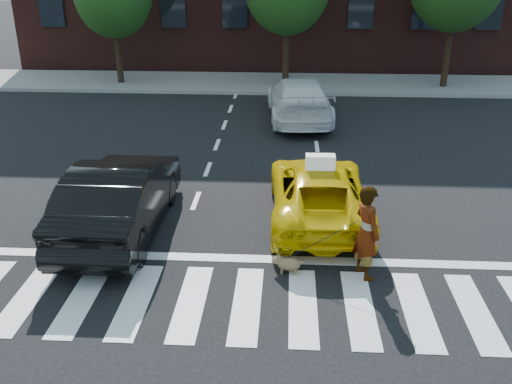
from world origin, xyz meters
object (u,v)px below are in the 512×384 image
white_suv (299,99)px  dog (287,263)px  woman (367,232)px  taxi (318,192)px  black_sedan (120,196)px

white_suv → dog: bearing=83.5°
woman → dog: (-1.48, 0.01, -0.72)m
taxi → white_suv: (-0.36, 8.23, 0.11)m
taxi → white_suv: bearing=-89.1°
taxi → woman: bearing=105.7°
black_sedan → dog: (3.69, -1.64, -0.61)m
taxi → dog: 2.65m
taxi → woman: size_ratio=2.52×
taxi → black_sedan: bearing=9.8°
white_suv → dog: size_ratio=8.28×
taxi → white_suv: white_suv is taller
white_suv → taxi: bearing=87.9°
taxi → dog: size_ratio=7.41×
taxi → dog: bearing=72.9°
white_suv → woman: size_ratio=2.81×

